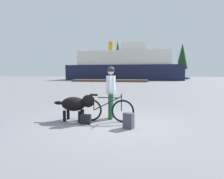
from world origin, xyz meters
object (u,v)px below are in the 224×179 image
at_px(ferry_boat, 124,66).
at_px(backpack, 129,120).
at_px(person_cyclist, 111,87).
at_px(sailboat_moored, 177,78).
at_px(bicycle, 106,110).
at_px(dog, 77,104).
at_px(handbag_pannier, 86,119).

bearing_deg(ferry_boat, backpack, -83.74).
distance_m(person_cyclist, sailboat_moored, 41.67).
bearing_deg(backpack, ferry_boat, 96.26).
bearing_deg(backpack, bicycle, 142.94).
relative_size(bicycle, ferry_boat, 0.07).
xyz_separation_m(dog, sailboat_moored, (10.33, 41.10, -0.07)).
bearing_deg(dog, sailboat_moored, 75.90).
xyz_separation_m(bicycle, sailboat_moored, (9.35, 41.04, 0.10)).
relative_size(person_cyclist, handbag_pannier, 5.62).
xyz_separation_m(person_cyclist, sailboat_moored, (9.27, 40.63, -0.60)).
relative_size(bicycle, person_cyclist, 0.99).
height_order(backpack, handbag_pannier, backpack).
distance_m(handbag_pannier, sailboat_moored, 42.57).
distance_m(bicycle, sailboat_moored, 42.09).
relative_size(dog, ferry_boat, 0.05).
height_order(dog, backpack, dog).
bearing_deg(ferry_boat, handbag_pannier, -85.73).
bearing_deg(bicycle, handbag_pannier, -147.98).
xyz_separation_m(handbag_pannier, ferry_boat, (-2.83, 37.91, 3.08)).
bearing_deg(person_cyclist, ferry_boat, 95.36).
bearing_deg(person_cyclist, handbag_pannier, -130.43).
height_order(bicycle, backpack, bicycle).
distance_m(backpack, ferry_boat, 38.48).
height_order(backpack, ferry_boat, ferry_boat).
relative_size(dog, handbag_pannier, 4.37).
bearing_deg(handbag_pannier, dog, 142.99).
xyz_separation_m(backpack, handbag_pannier, (-1.35, 0.22, -0.08)).
relative_size(person_cyclist, ferry_boat, 0.07).
xyz_separation_m(dog, backpack, (1.76, -0.53, -0.34)).
bearing_deg(ferry_boat, bicycle, -84.81).
height_order(bicycle, person_cyclist, person_cyclist).
bearing_deg(sailboat_moored, handbag_pannier, -103.48).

